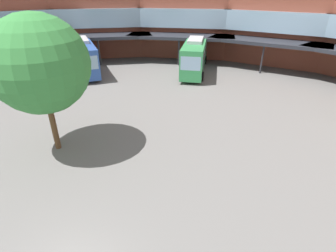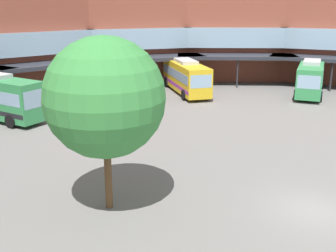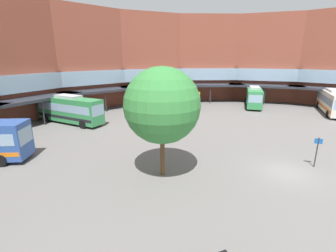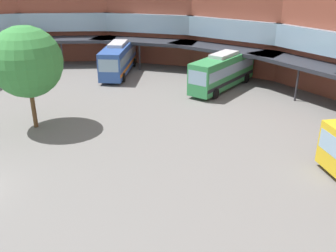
{
  "view_description": "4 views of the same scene",
  "coord_description": "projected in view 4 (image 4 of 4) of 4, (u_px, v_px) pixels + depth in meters",
  "views": [
    {
      "loc": [
        6.12,
        -2.88,
        9.74
      ],
      "look_at": [
        -1.21,
        9.85,
        1.85
      ],
      "focal_mm": 28.44,
      "sensor_mm": 36.0,
      "label": 1
    },
    {
      "loc": [
        -17.08,
        -10.24,
        9.96
      ],
      "look_at": [
        -0.07,
        11.6,
        1.61
      ],
      "focal_mm": 44.66,
      "sensor_mm": 36.0,
      "label": 2
    },
    {
      "loc": [
        -19.1,
        -6.75,
        9.11
      ],
      "look_at": [
        -1.23,
        13.12,
        1.37
      ],
      "focal_mm": 25.64,
      "sensor_mm": 36.0,
      "label": 3
    },
    {
      "loc": [
        22.91,
        -0.35,
        12.65
      ],
      "look_at": [
        2.77,
        13.03,
        2.29
      ],
      "focal_mm": 39.98,
      "sensor_mm": 36.0,
      "label": 4
    }
  ],
  "objects": [
    {
      "name": "bus_2",
      "position": [
        223.0,
        71.0,
        41.27
      ],
      "size": [
        5.91,
        10.89,
        4.0
      ],
      "rotation": [
        0.0,
        0.0,
        5.06
      ],
      "color": "#338C4C",
      "rests_on": "ground"
    },
    {
      "name": "bus_0",
      "position": [
        119.0,
        58.0,
        47.03
      ],
      "size": [
        10.35,
        8.94,
        3.98
      ],
      "rotation": [
        0.0,
        0.0,
        5.61
      ],
      "color": "#2D519E",
      "rests_on": "ground"
    },
    {
      "name": "station_building",
      "position": [
        255.0,
        23.0,
        31.52
      ],
      "size": [
        81.31,
        41.61,
        17.36
      ],
      "color": "brown",
      "rests_on": "ground"
    },
    {
      "name": "plaza_tree",
      "position": [
        27.0,
        62.0,
        29.74
      ],
      "size": [
        5.74,
        5.74,
        8.5
      ],
      "color": "brown",
      "rests_on": "ground"
    }
  ]
}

